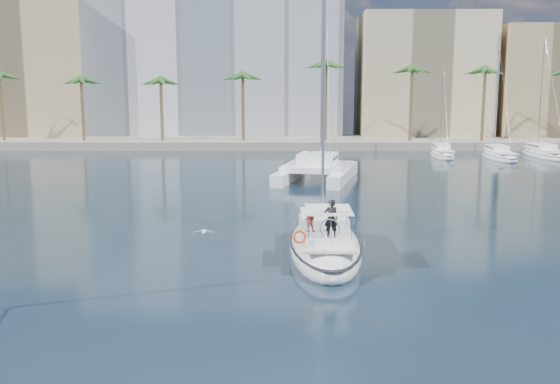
{
  "coord_description": "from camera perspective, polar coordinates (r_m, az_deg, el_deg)",
  "views": [
    {
      "loc": [
        0.05,
        -31.59,
        8.76
      ],
      "look_at": [
        -0.2,
        1.5,
        3.16
      ],
      "focal_mm": 40.0,
      "sensor_mm": 36.0,
      "label": 1
    }
  ],
  "objects": [
    {
      "name": "building_tan_left",
      "position": [
        109.05,
        -22.62,
        10.06
      ],
      "size": [
        22.0,
        14.0,
        22.0
      ],
      "primitive_type": "cube",
      "color": "tan",
      "rests_on": "ground"
    },
    {
      "name": "building_beige",
      "position": [
        103.94,
        12.82,
        10.05
      ],
      "size": [
        20.0,
        14.0,
        20.0
      ],
      "primitive_type": "cube",
      "color": "#C5B68D",
      "rests_on": "ground"
    },
    {
      "name": "moored_yacht_c",
      "position": [
        85.67,
        23.08,
        2.96
      ],
      "size": [
        3.98,
        12.33,
        15.54
      ],
      "primitive_type": null,
      "rotation": [
        0.0,
        0.0,
        0.03
      ],
      "color": "white",
      "rests_on": "ground"
    },
    {
      "name": "palm_right",
      "position": [
        94.88,
        21.73,
        9.85
      ],
      "size": [
        3.6,
        3.6,
        12.3
      ],
      "color": "brown",
      "rests_on": "ground"
    },
    {
      "name": "seagull",
      "position": [
        35.28,
        -6.97,
        -3.61
      ],
      "size": [
        1.21,
        0.52,
        0.22
      ],
      "color": "silver",
      "rests_on": "ground"
    },
    {
      "name": "quay",
      "position": [
        92.95,
        0.4,
        4.57
      ],
      "size": [
        120.0,
        14.0,
        1.2
      ],
      "primitive_type": "cube",
      "color": "gray",
      "rests_on": "ground"
    },
    {
      "name": "palm_left",
      "position": [
        94.92,
        -20.92,
        9.9
      ],
      "size": [
        3.6,
        3.6,
        12.3
      ],
      "color": "brown",
      "rests_on": "ground"
    },
    {
      "name": "palm_centre",
      "position": [
        88.6,
        0.41,
        10.59
      ],
      "size": [
        3.6,
        3.6,
        12.3
      ],
      "color": "brown",
      "rests_on": "ground"
    },
    {
      "name": "building_tan_right",
      "position": [
        108.06,
        23.58,
        8.94
      ],
      "size": [
        18.0,
        12.0,
        18.0
      ],
      "primitive_type": "cube",
      "color": "tan",
      "rests_on": "ground"
    },
    {
      "name": "building_modern",
      "position": [
        105.41,
        -6.28,
        12.4
      ],
      "size": [
        42.0,
        16.0,
        28.0
      ],
      "primitive_type": "cube",
      "color": "silver",
      "rests_on": "ground"
    },
    {
      "name": "moored_yacht_a",
      "position": [
        81.55,
        14.61,
        3.13
      ],
      "size": [
        3.37,
        9.52,
        11.9
      ],
      "primitive_type": null,
      "rotation": [
        0.0,
        0.0,
        -0.07
      ],
      "color": "white",
      "rests_on": "ground"
    },
    {
      "name": "ground",
      "position": [
        32.78,
        0.33,
        -5.9
      ],
      "size": [
        160.0,
        160.0,
        0.0
      ],
      "primitive_type": "plane",
      "color": "black",
      "rests_on": "ground"
    },
    {
      "name": "main_sloop",
      "position": [
        33.29,
        4.11,
        -4.73
      ],
      "size": [
        3.79,
        11.77,
        17.45
      ],
      "rotation": [
        0.0,
        0.0,
        -0.0
      ],
      "color": "white",
      "rests_on": "ground"
    },
    {
      "name": "moored_yacht_b",
      "position": [
        81.5,
        19.39,
        2.89
      ],
      "size": [
        3.32,
        10.83,
        13.72
      ],
      "primitive_type": null,
      "rotation": [
        0.0,
        0.0,
        -0.02
      ],
      "color": "white",
      "rests_on": "ground"
    },
    {
      "name": "catamaran",
      "position": [
        59.61,
        3.41,
        2.26
      ],
      "size": [
        8.93,
        13.53,
        18.07
      ],
      "rotation": [
        0.0,
        0.0,
        -0.23
      ],
      "color": "white",
      "rests_on": "ground"
    }
  ]
}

